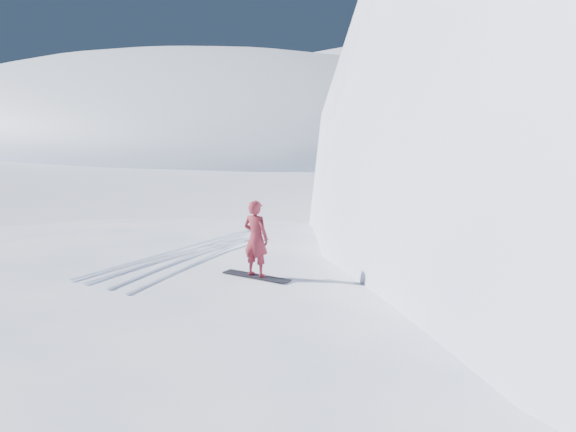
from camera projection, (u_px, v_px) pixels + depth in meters
The scene contains 8 objects.
near_ridge at pixel (222, 402), 12.66m from camera, with size 36.00×28.00×4.80m, color white.
far_ridge_a at pixel (162, 141), 100.45m from camera, with size 120.00×70.00×28.00m, color white.
far_ridge_c at pixel (476, 135), 119.66m from camera, with size 140.00×90.00×36.00m, color white.
wind_bumps at pixel (136, 395), 12.96m from camera, with size 16.00×14.40×1.00m.
snowboard at pixel (256, 276), 12.80m from camera, with size 1.51×0.28×0.03m, color black.
snowboarder at pixel (256, 238), 12.67m from camera, with size 0.56×0.36×1.52m, color maroon.
vapor_plume at pixel (179, 151), 79.59m from camera, with size 9.26×7.40×6.48m, color white.
board_tracks at pixel (189, 253), 14.75m from camera, with size 2.47×5.96×0.04m.
Camera 1 is at (9.54, -5.29, 5.82)m, focal length 40.00 mm.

